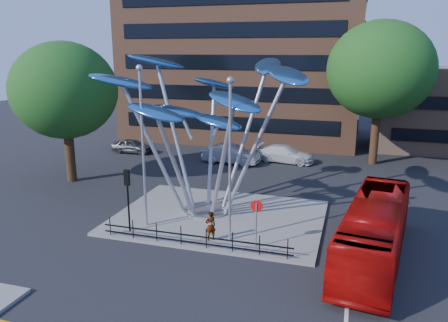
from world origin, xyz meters
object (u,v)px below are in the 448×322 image
(red_bus, at_px, (375,230))
(parked_car_right, at_px, (286,154))
(parked_car_left, at_px, (132,146))
(leaf_sculpture, at_px, (205,100))
(street_lamp_left, at_px, (142,133))
(no_entry_sign_island, at_px, (256,215))
(pedestrian, at_px, (211,226))
(traffic_light_island, at_px, (127,187))
(parked_car_mid, at_px, (231,154))
(tree_right, at_px, (380,70))
(street_lamp_right, at_px, (230,146))
(tree_left, at_px, (64,91))

(red_bus, relative_size, parked_car_right, 2.05)
(parked_car_left, bearing_deg, leaf_sculpture, -136.45)
(street_lamp_left, bearing_deg, no_entry_sign_island, -8.61)
(pedestrian, height_order, parked_car_right, pedestrian)
(traffic_light_island, height_order, no_entry_sign_island, traffic_light_island)
(parked_car_mid, distance_m, parked_car_right, 4.84)
(tree_right, distance_m, street_lamp_right, 20.64)
(red_bus, relative_size, parked_car_left, 2.61)
(leaf_sculpture, distance_m, red_bus, 11.57)
(traffic_light_island, distance_m, red_bus, 12.60)
(leaf_sculpture, relative_size, street_lamp_right, 1.53)
(street_lamp_left, height_order, street_lamp_right, street_lamp_left)
(tree_right, bearing_deg, pedestrian, -113.52)
(street_lamp_right, relative_size, parked_car_mid, 1.66)
(no_entry_sign_island, xyz_separation_m, parked_car_right, (-1.38, 17.82, -1.08))
(tree_left, bearing_deg, traffic_light_island, -39.81)
(red_bus, xyz_separation_m, parked_car_left, (-21.61, 16.45, -0.77))
(traffic_light_island, height_order, parked_car_mid, traffic_light_island)
(street_lamp_left, distance_m, no_entry_sign_island, 7.47)
(tree_right, height_order, parked_car_mid, tree_right)
(parked_car_right, bearing_deg, no_entry_sign_island, -168.54)
(tree_left, height_order, parked_car_mid, tree_left)
(tree_right, xyz_separation_m, parked_car_mid, (-11.88, -3.44, -7.21))
(parked_car_right, bearing_deg, traffic_light_island, 169.54)
(tree_right, xyz_separation_m, leaf_sculpture, (-10.07, -15.32, -1.16))
(street_lamp_right, xyz_separation_m, parked_car_mid, (-4.38, 15.56, -4.27))
(tree_left, height_order, leaf_sculpture, tree_left)
(tree_right, distance_m, parked_car_mid, 14.32)
(traffic_light_island, xyz_separation_m, red_bus, (12.53, 0.67, -1.16))
(street_lamp_left, bearing_deg, tree_left, 145.62)
(street_lamp_right, height_order, pedestrian, street_lamp_right)
(red_bus, bearing_deg, parked_car_right, 120.30)
(tree_left, relative_size, red_bus, 0.99)
(tree_left, bearing_deg, tree_right, 28.61)
(tree_right, height_order, red_bus, tree_right)
(no_entry_sign_island, bearing_deg, street_lamp_right, 162.13)
(street_lamp_left, relative_size, parked_car_right, 1.73)
(tree_right, xyz_separation_m, pedestrian, (-8.42, -19.35, -7.11))
(parked_car_right, bearing_deg, parked_car_mid, 118.64)
(parked_car_left, bearing_deg, tree_right, -83.16)
(no_entry_sign_island, height_order, parked_car_left, no_entry_sign_island)
(pedestrian, bearing_deg, no_entry_sign_island, 135.93)
(street_lamp_right, distance_m, no_entry_sign_island, 3.64)
(parked_car_right, bearing_deg, leaf_sculpture, 175.90)
(tree_left, distance_m, parked_car_right, 18.90)
(street_lamp_right, height_order, traffic_light_island, street_lamp_right)
(traffic_light_island, relative_size, no_entry_sign_island, 1.40)
(leaf_sculpture, xyz_separation_m, traffic_light_island, (-2.93, -4.18, -4.26))
(pedestrian, xyz_separation_m, parked_car_left, (-13.66, 16.98, -0.25))
(parked_car_left, bearing_deg, pedestrian, -140.49)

